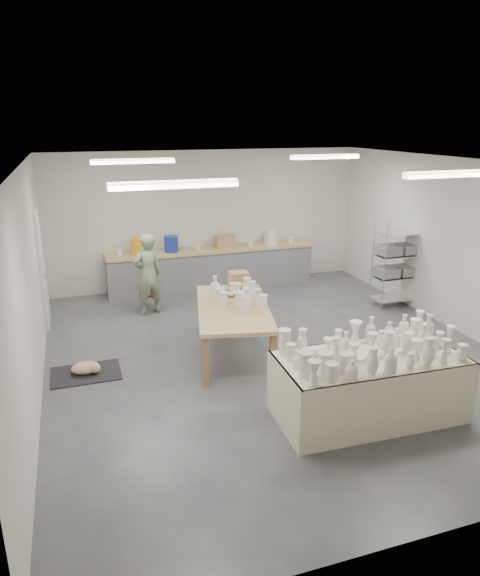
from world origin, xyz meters
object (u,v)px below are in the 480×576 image
object	(u,v)px
work_table	(235,302)
red_stool	(147,295)
drying_table	(369,383)
potter	(148,274)

from	to	relation	value
work_table	red_stool	bearing A→B (deg)	126.76
drying_table	red_stool	xyz separation A→B (m)	(-2.06, 4.82, -0.17)
work_table	potter	xyz separation A→B (m)	(-1.07, 2.13, -0.03)
drying_table	potter	xyz separation A→B (m)	(-2.06, 4.55, 0.33)
drying_table	work_table	xyz separation A→B (m)	(-0.99, 2.42, 0.36)
drying_table	work_table	size ratio (longest dim) A/B	0.99
work_table	red_stool	xyz separation A→B (m)	(-1.07, 2.40, -0.54)
potter	red_stool	size ratio (longest dim) A/B	4.02
drying_table	work_table	bearing A→B (deg)	114.13
drying_table	red_stool	distance (m)	5.25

